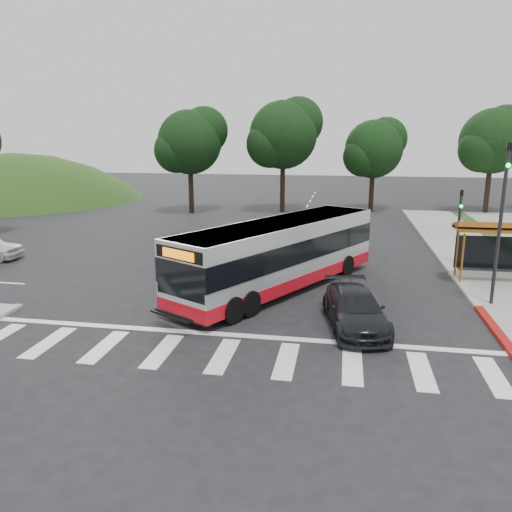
# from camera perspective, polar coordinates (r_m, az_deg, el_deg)

# --- Properties ---
(ground) EXTENTS (140.00, 140.00, 0.00)m
(ground) POSITION_cam_1_polar(r_m,az_deg,el_deg) (20.55, -0.47, -5.55)
(ground) COLOR black
(ground) RESTS_ON ground
(sidewalk_east) EXTENTS (4.00, 40.00, 0.12)m
(sidewalk_east) POSITION_cam_1_polar(r_m,az_deg,el_deg) (28.88, 24.69, -1.06)
(sidewalk_east) COLOR gray
(sidewalk_east) RESTS_ON ground
(curb_east) EXTENTS (0.30, 40.00, 0.15)m
(curb_east) POSITION_cam_1_polar(r_m,az_deg,el_deg) (28.42, 20.80, -0.88)
(curb_east) COLOR #9E9991
(curb_east) RESTS_ON ground
(curb_east_red) EXTENTS (0.32, 6.00, 0.15)m
(curb_east_red) POSITION_cam_1_polar(r_m,az_deg,el_deg) (19.13, 26.16, -8.25)
(curb_east_red) COLOR maroon
(curb_east_red) RESTS_ON ground
(hillside_nw) EXTENTS (44.00, 44.00, 10.00)m
(hillside_nw) POSITION_cam_1_polar(r_m,az_deg,el_deg) (60.99, -25.84, 5.87)
(hillside_nw) COLOR #204415
(hillside_nw) RESTS_ON ground
(crosswalk_ladder) EXTENTS (18.00, 2.60, 0.01)m
(crosswalk_ladder) POSITION_cam_1_polar(r_m,az_deg,el_deg) (16.01, -3.79, -11.30)
(crosswalk_ladder) COLOR silver
(crosswalk_ladder) RESTS_ON ground
(bus_shelter) EXTENTS (4.20, 1.60, 2.86)m
(bus_shelter) POSITION_cam_1_polar(r_m,az_deg,el_deg) (25.63, 26.33, 2.31)
(bus_shelter) COLOR #9D5B1A
(bus_shelter) RESTS_ON sidewalk_east
(traffic_signal_ne_tall) EXTENTS (0.18, 0.37, 6.50)m
(traffic_signal_ne_tall) POSITION_cam_1_polar(r_m,az_deg,el_deg) (21.64, 26.27, 4.59)
(traffic_signal_ne_tall) COLOR black
(traffic_signal_ne_tall) RESTS_ON ground
(traffic_signal_ne_short) EXTENTS (0.18, 0.37, 4.00)m
(traffic_signal_ne_short) POSITION_cam_1_polar(r_m,az_deg,el_deg) (28.56, 22.21, 3.99)
(traffic_signal_ne_short) COLOR black
(traffic_signal_ne_short) RESTS_ON ground
(tree_ne_a) EXTENTS (6.16, 5.74, 9.30)m
(tree_ne_a) POSITION_cam_1_polar(r_m,az_deg,el_deg) (48.79, 25.51, 11.88)
(tree_ne_a) COLOR black
(tree_ne_a) RESTS_ON parking_lot
(tree_north_a) EXTENTS (6.60, 6.15, 10.17)m
(tree_north_a) POSITION_cam_1_polar(r_m,az_deg,el_deg) (45.49, 3.24, 13.78)
(tree_north_a) COLOR black
(tree_north_a) RESTS_ON ground
(tree_north_b) EXTENTS (5.72, 5.33, 8.43)m
(tree_north_b) POSITION_cam_1_polar(r_m,az_deg,el_deg) (47.23, 13.40, 11.90)
(tree_north_b) COLOR black
(tree_north_b) RESTS_ON ground
(tree_north_c) EXTENTS (6.16, 5.74, 9.30)m
(tree_north_c) POSITION_cam_1_polar(r_m,az_deg,el_deg) (45.21, -7.48, 12.89)
(tree_north_c) COLOR black
(tree_north_c) RESTS_ON ground
(transit_bus) EXTENTS (8.10, 11.64, 3.08)m
(transit_bus) POSITION_cam_1_polar(r_m,az_deg,el_deg) (22.19, 2.80, 0.01)
(transit_bus) COLOR silver
(transit_bus) RESTS_ON ground
(pedestrian) EXTENTS (0.72, 0.51, 1.84)m
(pedestrian) POSITION_cam_1_polar(r_m,az_deg,el_deg) (18.29, -6.58, -5.05)
(pedestrian) COLOR white
(pedestrian) RESTS_ON ground
(dark_sedan) EXTENTS (2.71, 4.93, 1.35)m
(dark_sedan) POSITION_cam_1_polar(r_m,az_deg,el_deg) (18.33, 11.26, -6.00)
(dark_sedan) COLOR black
(dark_sedan) RESTS_ON ground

